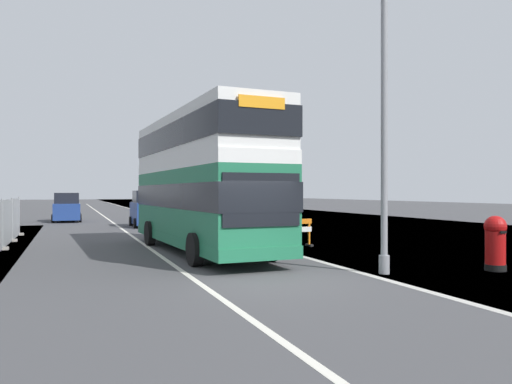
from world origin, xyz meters
The scene contains 8 objects.
ground centered at (0.61, 0.08, -0.05)m, with size 140.00×280.00×0.10m.
double_decker_bus centered at (-0.05, 6.56, 2.64)m, with size 3.18×11.16×4.97m.
lamppost_foreground centered at (3.37, -0.02, 3.78)m, with size 0.29×0.70×8.03m.
red_pillar_postbox centered at (6.61, -0.63, 0.84)m, with size 0.60×0.60×1.54m.
roadworks_barrier centered at (3.69, 6.79, 0.71)m, with size 1.93×0.64×1.11m.
construction_site_fence centered at (-6.95, 9.69, 0.93)m, with size 0.44×13.80×1.95m.
car_oncoming_near centered at (0.09, 20.75, 1.07)m, with size 2.00×3.82×2.28m.
car_receding_mid centered at (-4.74, 28.33, 0.99)m, with size 2.02×4.36×2.12m.
Camera 1 is at (-4.59, -11.52, 2.21)m, focal length 35.40 mm.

